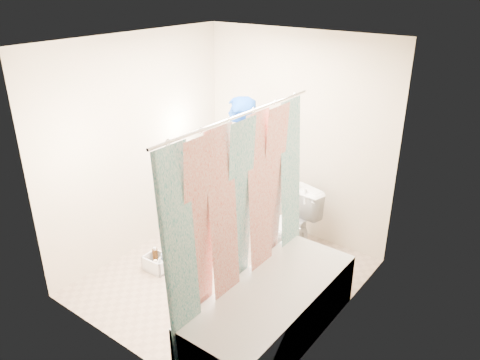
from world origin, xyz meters
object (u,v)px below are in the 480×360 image
Objects in this scene: toilet at (287,226)px; plumber at (238,169)px; bathtub at (272,311)px; cleaning_caddy at (158,263)px.

plumber is at bearing -170.87° from toilet.
plumber reaches higher than bathtub.
plumber is at bearing 136.75° from bathtub.
bathtub is 1.30m from toilet.
plumber is at bearing 76.46° from cleaning_caddy.
toilet is 2.73× the size of cleaning_caddy.
bathtub is 6.33× the size of cleaning_caddy.
cleaning_caddy is (-1.52, 0.10, -0.19)m from bathtub.
bathtub is 2.32× the size of toilet.
cleaning_caddy is at bearing 176.33° from bathtub.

